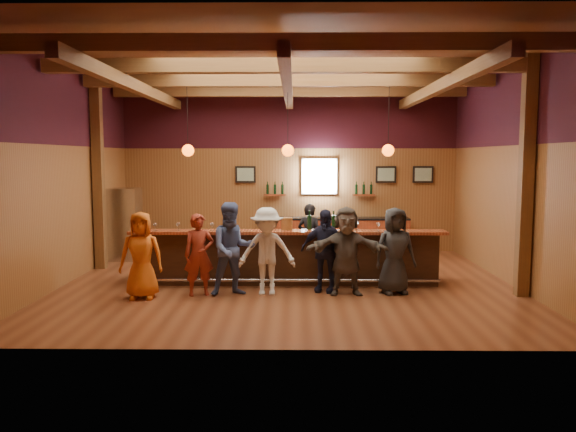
# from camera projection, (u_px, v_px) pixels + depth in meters

# --- Properties ---
(room) EXTENTS (9.04, 9.00, 4.52)m
(room) POSITION_uv_depth(u_px,v_px,m) (288.00, 125.00, 11.20)
(room) COLOR brown
(room) RESTS_ON ground
(bar_counter) EXTENTS (6.30, 1.07, 1.11)m
(bar_counter) POSITION_uv_depth(u_px,v_px,m) (289.00, 257.00, 11.57)
(bar_counter) COLOR black
(bar_counter) RESTS_ON ground
(back_bar_cabinet) EXTENTS (4.00, 0.52, 0.95)m
(back_bar_cabinet) POSITION_uv_depth(u_px,v_px,m) (334.00, 235.00, 15.11)
(back_bar_cabinet) COLOR maroon
(back_bar_cabinet) RESTS_ON ground
(window) EXTENTS (0.95, 0.09, 0.95)m
(window) POSITION_uv_depth(u_px,v_px,m) (319.00, 176.00, 15.18)
(window) COLOR silver
(window) RESTS_ON room
(framed_pictures) EXTENTS (5.35, 0.05, 0.45)m
(framed_pictures) POSITION_uv_depth(u_px,v_px,m) (351.00, 174.00, 15.15)
(framed_pictures) COLOR black
(framed_pictures) RESTS_ON room
(wine_shelves) EXTENTS (3.00, 0.18, 0.30)m
(wine_shelves) POSITION_uv_depth(u_px,v_px,m) (319.00, 192.00, 15.16)
(wine_shelves) COLOR maroon
(wine_shelves) RESTS_ON room
(pendant_lights) EXTENTS (4.24, 0.24, 1.37)m
(pendant_lights) POSITION_uv_depth(u_px,v_px,m) (288.00, 150.00, 11.20)
(pendant_lights) COLOR black
(pendant_lights) RESTS_ON room
(stainless_fridge) EXTENTS (0.70, 0.70, 1.80)m
(stainless_fridge) POSITION_uv_depth(u_px,v_px,m) (125.00, 224.00, 14.02)
(stainless_fridge) COLOR silver
(stainless_fridge) RESTS_ON ground
(customer_orange) EXTENTS (0.81, 0.57, 1.59)m
(customer_orange) POSITION_uv_depth(u_px,v_px,m) (141.00, 255.00, 10.17)
(customer_orange) COLOR #C75512
(customer_orange) RESTS_ON ground
(customer_redvest) EXTENTS (0.64, 0.51, 1.53)m
(customer_redvest) POSITION_uv_depth(u_px,v_px,m) (199.00, 255.00, 10.41)
(customer_redvest) COLOR maroon
(customer_redvest) RESTS_ON ground
(customer_denim) EXTENTS (1.00, 0.87, 1.74)m
(customer_denim) POSITION_uv_depth(u_px,v_px,m) (233.00, 249.00, 10.41)
(customer_denim) COLOR #46588D
(customer_denim) RESTS_ON ground
(customer_white) EXTENTS (1.07, 0.63, 1.64)m
(customer_white) POSITION_uv_depth(u_px,v_px,m) (267.00, 251.00, 10.47)
(customer_white) COLOR silver
(customer_white) RESTS_ON ground
(customer_navy) EXTENTS (1.00, 0.65, 1.59)m
(customer_navy) POSITION_uv_depth(u_px,v_px,m) (325.00, 251.00, 10.68)
(customer_navy) COLOR #1A1C34
(customer_navy) RESTS_ON ground
(customer_brown) EXTENTS (1.54, 0.51, 1.65)m
(customer_brown) POSITION_uv_depth(u_px,v_px,m) (346.00, 251.00, 10.45)
(customer_brown) COLOR #514941
(customer_brown) RESTS_ON ground
(customer_dark) EXTENTS (0.89, 0.68, 1.63)m
(customer_dark) POSITION_uv_depth(u_px,v_px,m) (395.00, 251.00, 10.54)
(customer_dark) COLOR #252527
(customer_dark) RESTS_ON ground
(bartender) EXTENTS (0.66, 0.54, 1.54)m
(bartender) POSITION_uv_depth(u_px,v_px,m) (310.00, 238.00, 12.57)
(bartender) COLOR black
(bartender) RESTS_ON ground
(ice_bucket) EXTENTS (0.22, 0.22, 0.24)m
(ice_bucket) POSITION_uv_depth(u_px,v_px,m) (287.00, 224.00, 11.28)
(ice_bucket) COLOR brown
(ice_bucket) RESTS_ON bar_counter
(bottle_a) EXTENTS (0.08, 0.08, 0.39)m
(bottle_a) POSITION_uv_depth(u_px,v_px,m) (309.00, 222.00, 11.32)
(bottle_a) COLOR black
(bottle_a) RESTS_ON bar_counter
(bottle_b) EXTENTS (0.08, 0.08, 0.39)m
(bottle_b) POSITION_uv_depth(u_px,v_px,m) (334.00, 222.00, 11.27)
(bottle_b) COLOR black
(bottle_b) RESTS_ON bar_counter
(glass_a) EXTENTS (0.07, 0.07, 0.16)m
(glass_a) POSITION_uv_depth(u_px,v_px,m) (155.00, 225.00, 11.13)
(glass_a) COLOR silver
(glass_a) RESTS_ON bar_counter
(glass_b) EXTENTS (0.07, 0.07, 0.16)m
(glass_b) POSITION_uv_depth(u_px,v_px,m) (178.00, 225.00, 11.21)
(glass_b) COLOR silver
(glass_b) RESTS_ON bar_counter
(glass_c) EXTENTS (0.08, 0.08, 0.17)m
(glass_c) POSITION_uv_depth(u_px,v_px,m) (212.00, 225.00, 11.15)
(glass_c) COLOR silver
(glass_c) RESTS_ON bar_counter
(glass_d) EXTENTS (0.08, 0.08, 0.18)m
(glass_d) POSITION_uv_depth(u_px,v_px,m) (225.00, 224.00, 11.11)
(glass_d) COLOR silver
(glass_d) RESTS_ON bar_counter
(glass_e) EXTENTS (0.08, 0.08, 0.19)m
(glass_e) POSITION_uv_depth(u_px,v_px,m) (269.00, 223.00, 11.22)
(glass_e) COLOR silver
(glass_e) RESTS_ON bar_counter
(glass_f) EXTENTS (0.08, 0.08, 0.18)m
(glass_f) POSITION_uv_depth(u_px,v_px,m) (324.00, 224.00, 11.11)
(glass_f) COLOR silver
(glass_f) RESTS_ON bar_counter
(glass_g) EXTENTS (0.09, 0.09, 0.19)m
(glass_g) POSITION_uv_depth(u_px,v_px,m) (357.00, 223.00, 11.27)
(glass_g) COLOR silver
(glass_g) RESTS_ON bar_counter
(glass_h) EXTENTS (0.08, 0.08, 0.18)m
(glass_h) POSITION_uv_depth(u_px,v_px,m) (378.00, 225.00, 11.08)
(glass_h) COLOR silver
(glass_h) RESTS_ON bar_counter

